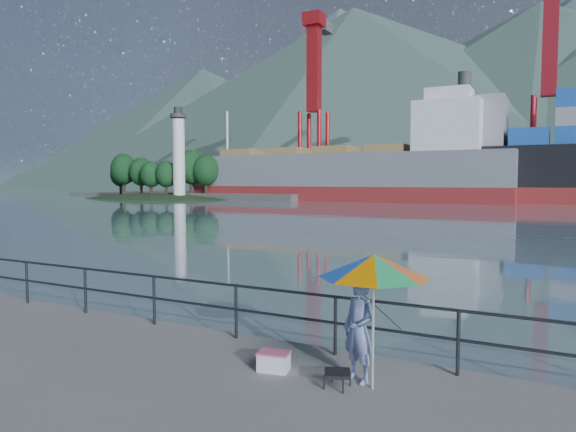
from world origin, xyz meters
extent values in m
cube|color=slate|center=(0.00, 130.00, 0.00)|extent=(500.00, 280.00, 0.00)
cylinder|color=#2D3033|center=(0.00, 1.70, 1.00)|extent=(22.00, 0.05, 0.05)
cylinder|color=#2D3033|center=(0.00, 1.70, 0.55)|extent=(22.00, 0.05, 0.05)
cube|color=#2D3033|center=(0.00, 1.70, 0.50)|extent=(22.00, 0.06, 1.00)
cone|color=#385147|center=(-140.00, 190.00, 27.50)|extent=(228.80, 228.80, 55.00)
cone|color=#385147|center=(-70.00, 200.00, 37.50)|extent=(312.00, 312.00, 75.00)
cone|color=#385147|center=(0.00, 205.00, 34.00)|extent=(282.88, 282.88, 68.00)
ellipsoid|color=#263F1E|center=(-55.00, 62.00, 0.00)|extent=(48.00, 26.40, 8.40)
cylinder|color=white|center=(-49.00, 61.00, 6.50)|extent=(2.00, 2.00, 13.00)
cylinder|color=#2D2D2D|center=(-49.00, 61.00, 14.00)|extent=(1.80, 1.80, 2.00)
imported|color=#223B94|center=(3.74, 0.80, 0.77)|extent=(0.66, 0.56, 1.54)
cylinder|color=white|center=(4.01, 0.63, 0.88)|extent=(0.04, 0.04, 1.77)
cone|color=blue|center=(4.01, 0.63, 1.77)|extent=(2.08, 2.08, 0.33)
cube|color=black|center=(3.55, 0.42, 0.22)|extent=(0.48, 0.48, 0.05)
cube|color=#2D3033|center=(3.55, 0.42, 0.10)|extent=(0.31, 0.31, 0.19)
cube|color=silver|center=(2.43, 0.58, 0.13)|extent=(0.52, 0.39, 0.27)
cylinder|color=black|center=(3.63, 1.86, 0.00)|extent=(0.48, 1.64, 1.20)
cube|color=maroon|center=(-23.62, 69.37, 0.75)|extent=(50.97, 8.82, 2.50)
cube|color=slate|center=(-23.62, 69.37, 4.50)|extent=(50.97, 8.82, 5.00)
cube|color=silver|center=(-7.30, 69.37, 10.50)|extent=(9.00, 7.41, 7.00)
camera|label=1|loc=(6.21, -6.24, 2.96)|focal=32.00mm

